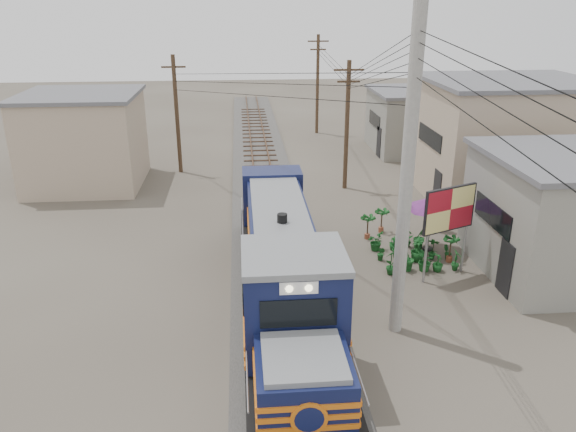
{
  "coord_description": "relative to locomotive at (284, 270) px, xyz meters",
  "views": [
    {
      "loc": [
        -1.29,
        -15.72,
        9.96
      ],
      "look_at": [
        0.44,
        4.23,
        2.2
      ],
      "focal_mm": 35.0,
      "sensor_mm": 36.0,
      "label": 1
    }
  ],
  "objects": [
    {
      "name": "wooden_pole_left",
      "position": [
        -5.0,
        17.24,
        2.04
      ],
      "size": [
        1.6,
        0.24,
        7.0
      ],
      "color": "#4C3826",
      "rests_on": "ground"
    },
    {
      "name": "wooden_pole_mid",
      "position": [
        4.5,
        13.24,
        2.04
      ],
      "size": [
        1.6,
        0.24,
        7.0
      ],
      "color": "#4C3826",
      "rests_on": "ground"
    },
    {
      "name": "shophouse_back",
      "position": [
        11.0,
        21.24,
        0.47
      ],
      "size": [
        6.3,
        6.3,
        4.2
      ],
      "color": "gray",
      "rests_on": "ground"
    },
    {
      "name": "locomotive",
      "position": [
        0.0,
        0.0,
        0.0
      ],
      "size": [
        2.75,
        14.97,
        3.71
      ],
      "color": "black",
      "rests_on": "ground"
    },
    {
      "name": "track",
      "position": [
        0.0,
        9.24,
        -1.38
      ],
      "size": [
        1.15,
        70.0,
        0.12
      ],
      "color": "#51331E",
      "rests_on": "ground"
    },
    {
      "name": "ground",
      "position": [
        0.0,
        -0.76,
        -1.64
      ],
      "size": [
        120.0,
        120.0,
        0.0
      ],
      "primitive_type": "plane",
      "color": "#473F35",
      "rests_on": "ground"
    },
    {
      "name": "plant_nursery",
      "position": [
        5.41,
        3.66,
        -1.17
      ],
      "size": [
        3.33,
        3.06,
        1.1
      ],
      "color": "#164D1C",
      "rests_on": "ground"
    },
    {
      "name": "utility_pole_main",
      "position": [
        3.5,
        -1.26,
        3.36
      ],
      "size": [
        0.4,
        0.4,
        10.0
      ],
      "color": "#9E9B93",
      "rests_on": "ground"
    },
    {
      "name": "shophouse_left",
      "position": [
        -10.0,
        15.24,
        0.97
      ],
      "size": [
        6.3,
        6.3,
        5.2
      ],
      "color": "tan",
      "rests_on": "ground"
    },
    {
      "name": "power_lines",
      "position": [
        -0.14,
        7.73,
        5.92
      ],
      "size": [
        9.65,
        19.0,
        3.3
      ],
      "color": "black",
      "rests_on": "ground"
    },
    {
      "name": "ballast",
      "position": [
        0.0,
        9.24,
        -1.56
      ],
      "size": [
        3.6,
        70.0,
        0.16
      ],
      "primitive_type": "cube",
      "color": "#595651",
      "rests_on": "ground"
    },
    {
      "name": "billboard",
      "position": [
        6.3,
        2.19,
        1.03
      ],
      "size": [
        2.2,
        1.04,
        3.62
      ],
      "rotation": [
        0.0,
        0.0,
        0.41
      ],
      "color": "#99999E",
      "rests_on": "ground"
    },
    {
      "name": "market_umbrella",
      "position": [
        6.51,
        4.64,
        0.47
      ],
      "size": [
        2.56,
        2.56,
        2.4
      ],
      "rotation": [
        0.0,
        0.0,
        -0.2
      ],
      "color": "black",
      "rests_on": "ground"
    },
    {
      "name": "vendor",
      "position": [
        7.72,
        6.64,
        -0.73
      ],
      "size": [
        0.79,
        0.77,
        1.82
      ],
      "primitive_type": "imported",
      "rotation": [
        0.0,
        0.0,
        3.87
      ],
      "color": "black",
      "rests_on": "ground"
    },
    {
      "name": "wooden_pole_far",
      "position": [
        4.8,
        27.24,
        2.29
      ],
      "size": [
        1.6,
        0.24,
        7.5
      ],
      "color": "#4C3826",
      "rests_on": "ground"
    },
    {
      "name": "shophouse_mid",
      "position": [
        12.5,
        11.24,
        1.47
      ],
      "size": [
        8.4,
        7.35,
        6.2
      ],
      "color": "tan",
      "rests_on": "ground"
    }
  ]
}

